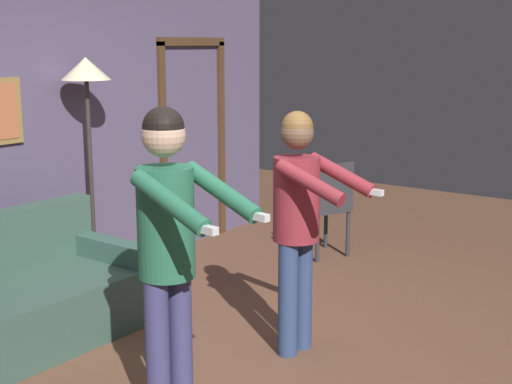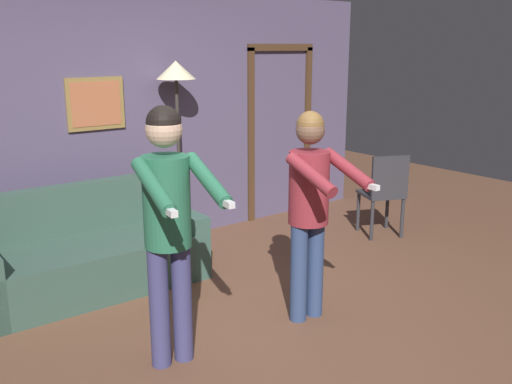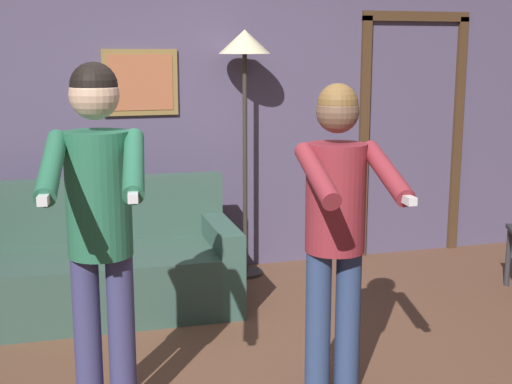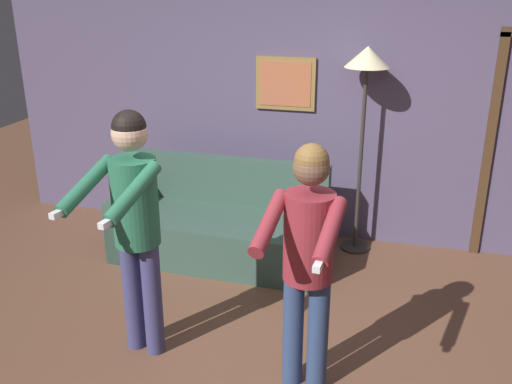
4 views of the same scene
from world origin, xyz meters
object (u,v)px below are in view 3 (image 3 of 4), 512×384
object	(u,v)px
torchiere_lamp	(245,65)
person_standing_left	(99,210)
couch	(95,271)
person_standing_right	(337,214)

from	to	relation	value
torchiere_lamp	person_standing_left	size ratio (longest dim) A/B	1.12
couch	torchiere_lamp	bearing A→B (deg)	21.64
couch	person_standing_right	xyz separation A→B (m)	(1.09, -1.60, 0.69)
couch	torchiere_lamp	world-z (taller)	torchiere_lamp
person_standing_left	torchiere_lamp	bearing A→B (deg)	57.88
person_standing_left	person_standing_right	distance (m)	1.15
person_standing_left	person_standing_right	world-z (taller)	person_standing_left
couch	person_standing_left	size ratio (longest dim) A/B	1.12
torchiere_lamp	person_standing_left	world-z (taller)	torchiere_lamp
couch	person_standing_left	distance (m)	1.71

